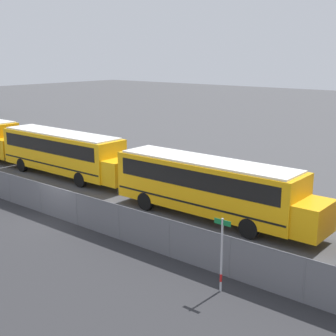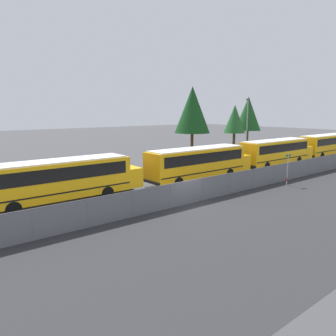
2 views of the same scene
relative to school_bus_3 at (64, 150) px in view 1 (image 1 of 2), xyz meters
name	(u,v)px [view 1 (image 1 of 2)]	position (x,y,z in m)	size (l,w,h in m)	color
ground_plane	(59,219)	(6.92, -5.88, -1.90)	(200.00, 200.00, 0.00)	#424244
fence	(58,203)	(6.92, -5.88, -1.02)	(113.44, 0.07, 1.74)	#9EA0A5
school_bus_3	(64,150)	(0.00, 0.00, 0.00)	(12.12, 2.54, 3.20)	#EDA80F
school_bus_4	(210,184)	(13.12, -0.71, 0.00)	(12.12, 2.54, 3.20)	orange
street_sign	(222,253)	(17.99, -7.03, -0.38)	(0.70, 0.09, 2.87)	#B7B7BC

